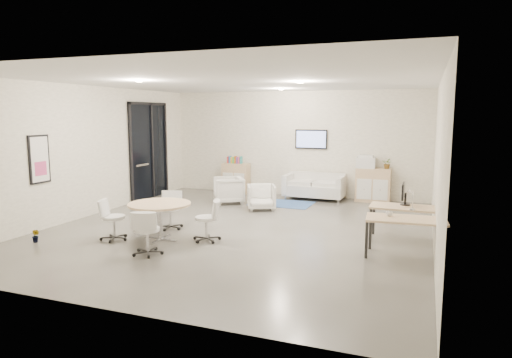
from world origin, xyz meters
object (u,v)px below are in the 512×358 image
object	(u,v)px
sideboard_left	(236,178)
armchair_right	(261,196)
desk_rear	(405,210)
round_table	(160,207)
armchair_left	(229,189)
loveseat	(315,187)
desk_front	(406,222)
sideboard_right	(373,185)

from	to	relation	value
sideboard_left	armchair_right	world-z (taller)	sideboard_left
desk_rear	round_table	world-z (taller)	round_table
sideboard_left	armchair_left	bearing A→B (deg)	-73.98
loveseat	armchair_right	xyz separation A→B (m)	(-0.97, -1.97, 0.01)
armchair_right	desk_front	distance (m)	4.77
desk_front	round_table	size ratio (longest dim) A/B	1.12
armchair_right	desk_rear	xyz separation A→B (m)	(3.68, -1.81, 0.26)
armchair_right	round_table	size ratio (longest dim) A/B	0.59
sideboard_left	sideboard_right	distance (m)	4.29
loveseat	armchair_right	distance (m)	2.20
sideboard_right	desk_front	xyz separation A→B (m)	(1.11, -5.10, 0.15)
sideboard_left	armchair_right	bearing A→B (deg)	-52.77
sideboard_left	desk_front	distance (m)	7.44
armchair_left	desk_front	xyz separation A→B (m)	(4.92, -3.44, 0.22)
loveseat	armchair_right	world-z (taller)	loveseat
sideboard_left	desk_front	xyz separation A→B (m)	(5.40, -5.11, 0.16)
sideboard_right	desk_rear	bearing A→B (deg)	-75.33
sideboard_right	sideboard_left	bearing A→B (deg)	179.78
armchair_left	desk_rear	xyz separation A→B (m)	(4.85, -2.31, 0.21)
sideboard_left	loveseat	size ratio (longest dim) A/B	0.53
armchair_left	round_table	size ratio (longest dim) A/B	0.66
sideboard_left	loveseat	distance (m)	2.63
desk_rear	round_table	xyz separation A→B (m)	(-4.57, -1.70, 0.05)
armchair_left	desk_front	bearing A→B (deg)	23.62
loveseat	armchair_left	xyz separation A→B (m)	(-2.14, -1.47, 0.05)
loveseat	armchair_right	size ratio (longest dim) A/B	2.42
loveseat	desk_rear	world-z (taller)	loveseat
loveseat	armchair_left	size ratio (longest dim) A/B	2.17
armchair_left	loveseat	bearing A→B (deg)	93.08
loveseat	desk_rear	xyz separation A→B (m)	(2.71, -3.78, 0.27)
sideboard_left	round_table	xyz separation A→B (m)	(0.76, -5.68, 0.20)
desk_front	armchair_left	bearing A→B (deg)	140.74
sideboard_right	loveseat	xyz separation A→B (m)	(-1.67, -0.18, -0.13)
sideboard_left	loveseat	world-z (taller)	sideboard_left
sideboard_left	desk_rear	bearing A→B (deg)	-36.76
sideboard_right	loveseat	distance (m)	1.68
armchair_left	armchair_right	bearing A→B (deg)	35.44
desk_front	loveseat	bearing A→B (deg)	115.20
armchair_left	sideboard_left	bearing A→B (deg)	164.61
desk_rear	sideboard_right	bearing A→B (deg)	105.16
sideboard_right	armchair_left	distance (m)	4.16
armchair_right	desk_front	world-z (taller)	armchair_right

